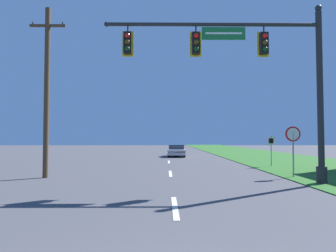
# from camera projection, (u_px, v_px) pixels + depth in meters

# --- Properties ---
(grass_verge_right) EXTENTS (10.00, 110.00, 0.04)m
(grass_verge_right) POSITION_uv_depth(u_px,v_px,m) (264.00, 156.00, 32.50)
(grass_verge_right) COLOR #2D6626
(grass_verge_right) RESTS_ON ground
(road_center_line) EXTENTS (0.16, 34.80, 0.01)m
(road_center_line) POSITION_uv_depth(u_px,v_px,m) (169.00, 162.00, 24.43)
(road_center_line) COLOR silver
(road_center_line) RESTS_ON ground
(signal_mast) EXTENTS (9.55, 0.47, 7.72)m
(signal_mast) POSITION_uv_depth(u_px,v_px,m) (260.00, 71.00, 12.90)
(signal_mast) COLOR #232326
(signal_mast) RESTS_ON grass_verge_right
(car_ahead) EXTENTS (1.96, 4.39, 1.19)m
(car_ahead) POSITION_uv_depth(u_px,v_px,m) (176.00, 151.00, 31.92)
(car_ahead) COLOR black
(car_ahead) RESTS_ON ground
(stop_sign) EXTENTS (0.76, 0.07, 2.50)m
(stop_sign) POSITION_uv_depth(u_px,v_px,m) (293.00, 140.00, 14.95)
(stop_sign) COLOR gray
(stop_sign) RESTS_ON grass_verge_right
(route_sign_post) EXTENTS (0.55, 0.06, 2.03)m
(route_sign_post) POSITION_uv_depth(u_px,v_px,m) (271.00, 144.00, 20.61)
(route_sign_post) COLOR gray
(route_sign_post) RESTS_ON grass_verge_right
(utility_pole_near) EXTENTS (1.80, 0.26, 8.53)m
(utility_pole_near) POSITION_uv_depth(u_px,v_px,m) (47.00, 89.00, 14.94)
(utility_pole_near) COLOR #4C3823
(utility_pole_near) RESTS_ON ground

